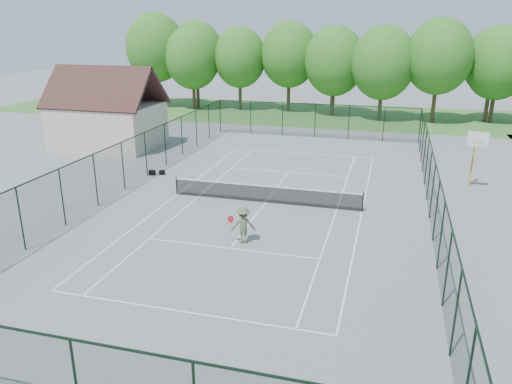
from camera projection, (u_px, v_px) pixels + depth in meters
The scene contains 11 objects.
ground at pixel (265, 203), 28.73m from camera, with size 140.00×140.00×0.00m, color gray.
grass_far at pixel (331, 115), 56.12m from camera, with size 80.00×16.00×0.01m, color #477F34.
court_lines at pixel (265, 203), 28.72m from camera, with size 11.05×23.85×0.01m.
tennis_net at pixel (265, 193), 28.54m from camera, with size 11.08×0.08×1.10m.
fence_enclosure at pixel (265, 177), 28.22m from camera, with size 18.05×36.05×3.02m.
utility_building at pixel (107, 109), 40.87m from camera, with size 8.60×6.27×6.63m.
tree_line_far at pixel (334, 60), 54.20m from camera, with size 39.40×6.40×9.70m.
basketball_goal at pixel (476, 148), 30.45m from camera, with size 1.20×1.43×3.65m.
sports_bag_a at pixel (152, 173), 33.88m from camera, with size 0.42×0.25×0.34m, color black.
sports_bag_b at pixel (162, 173), 33.97m from camera, with size 0.39×0.24×0.31m, color black.
tennis_player at pixel (243, 225), 23.22m from camera, with size 2.00×0.98×1.78m.
Camera 1 is at (6.64, -26.18, 9.81)m, focal length 35.00 mm.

